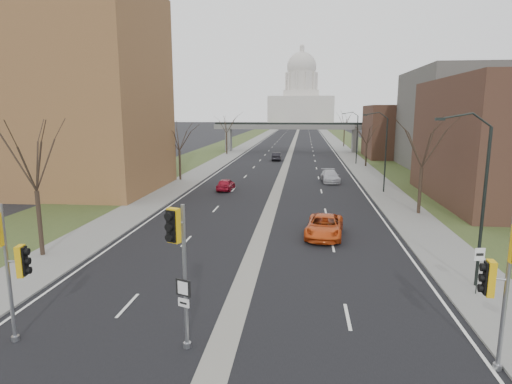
% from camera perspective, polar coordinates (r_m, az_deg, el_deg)
% --- Properties ---
extents(ground, '(700.00, 700.00, 0.00)m').
position_cam_1_polar(ground, '(18.21, -3.95, -18.36)').
color(ground, black).
rests_on(ground, ground).
extents(road_surface, '(20.00, 600.00, 0.01)m').
position_cam_1_polar(road_surface, '(165.91, 5.41, 7.58)').
color(road_surface, black).
rests_on(road_surface, ground).
extents(median_strip, '(1.20, 600.00, 0.02)m').
position_cam_1_polar(median_strip, '(165.91, 5.41, 7.58)').
color(median_strip, gray).
rests_on(median_strip, ground).
extents(sidewalk_right, '(4.00, 600.00, 0.12)m').
position_cam_1_polar(sidewalk_right, '(166.13, 9.59, 7.50)').
color(sidewalk_right, gray).
rests_on(sidewalk_right, ground).
extents(sidewalk_left, '(4.00, 600.00, 0.12)m').
position_cam_1_polar(sidewalk_left, '(166.55, 1.25, 7.65)').
color(sidewalk_left, gray).
rests_on(sidewalk_left, ground).
extents(grass_verge_right, '(8.00, 600.00, 0.10)m').
position_cam_1_polar(grass_verge_right, '(166.56, 11.67, 7.44)').
color(grass_verge_right, '#2E3D1C').
rests_on(grass_verge_right, ground).
extents(grass_verge_left, '(8.00, 600.00, 0.10)m').
position_cam_1_polar(grass_verge_left, '(167.20, -0.82, 7.66)').
color(grass_verge_left, '#2E3D1C').
rests_on(grass_verge_left, ground).
extents(apartment_building, '(25.00, 16.00, 22.00)m').
position_cam_1_polar(apartment_building, '(54.10, -26.58, 11.88)').
color(apartment_building, '#96643C').
rests_on(apartment_building, ground).
extents(commercial_block_mid, '(18.00, 22.00, 15.00)m').
position_cam_1_polar(commercial_block_mid, '(72.15, 27.03, 8.47)').
color(commercial_block_mid, '#595752').
rests_on(commercial_block_mid, ground).
extents(commercial_block_far, '(14.00, 14.00, 10.00)m').
position_cam_1_polar(commercial_block_far, '(87.83, 19.09, 7.60)').
color(commercial_block_far, '#4C3123').
rests_on(commercial_block_far, ground).
extents(pedestrian_bridge, '(34.00, 3.00, 6.45)m').
position_cam_1_polar(pedestrian_bridge, '(95.78, 4.67, 8.26)').
color(pedestrian_bridge, slate).
rests_on(pedestrian_bridge, ground).
extents(capitol, '(48.00, 42.00, 55.75)m').
position_cam_1_polar(capitol, '(335.80, 6.03, 12.29)').
color(capitol, beige).
rests_on(capitol, ground).
extents(streetlight_near, '(2.61, 0.20, 8.70)m').
position_cam_1_polar(streetlight_near, '(23.17, 26.77, 4.89)').
color(streetlight_near, black).
rests_on(streetlight_near, sidewalk_right).
extents(streetlight_mid, '(2.61, 0.20, 8.70)m').
position_cam_1_polar(streetlight_mid, '(48.36, 16.12, 8.04)').
color(streetlight_mid, black).
rests_on(streetlight_mid, sidewalk_right).
extents(streetlight_far, '(2.61, 0.20, 8.70)m').
position_cam_1_polar(streetlight_far, '(74.11, 12.78, 8.97)').
color(streetlight_far, black).
rests_on(streetlight_far, sidewalk_right).
extents(tree_left_a, '(7.20, 7.20, 9.40)m').
position_cam_1_polar(tree_left_a, '(28.61, -27.63, 5.07)').
color(tree_left_a, '#382B21').
rests_on(tree_left_a, sidewalk_left).
extents(tree_left_b, '(6.75, 6.75, 8.81)m').
position_cam_1_polar(tree_left_b, '(56.03, -10.25, 7.85)').
color(tree_left_b, '#382B21').
rests_on(tree_left_b, sidewalk_left).
extents(tree_left_c, '(7.65, 7.65, 9.99)m').
position_cam_1_polar(tree_left_c, '(89.11, -3.97, 9.50)').
color(tree_left_c, '#382B21').
rests_on(tree_left_c, sidewalk_left).
extents(tree_right_a, '(7.20, 7.20, 9.40)m').
position_cam_1_polar(tree_right_a, '(39.03, 21.46, 6.72)').
color(tree_right_a, '#382B21').
rests_on(tree_right_a, sidewalk_right).
extents(tree_right_b, '(6.30, 6.30, 8.22)m').
position_cam_1_polar(tree_right_b, '(71.42, 14.62, 7.92)').
color(tree_right_b, '#382B21').
rests_on(tree_right_b, sidewalk_right).
extents(tree_right_c, '(7.65, 7.65, 9.99)m').
position_cam_1_polar(tree_right_c, '(111.12, 11.75, 9.53)').
color(tree_right_c, '#382B21').
rests_on(tree_right_c, sidewalk_right).
extents(signal_pole_left, '(0.93, 1.10, 5.49)m').
position_cam_1_polar(signal_pole_left, '(18.49, -30.11, -7.27)').
color(signal_pole_left, gray).
rests_on(signal_pole_left, ground).
extents(signal_pole_median, '(0.79, 0.93, 5.57)m').
position_cam_1_polar(signal_pole_median, '(15.65, -10.26, -7.92)').
color(signal_pole_median, gray).
rests_on(signal_pole_median, ground).
extents(signal_pole_right, '(0.96, 1.05, 5.56)m').
position_cam_1_polar(signal_pole_right, '(16.44, 30.17, -9.22)').
color(signal_pole_right, gray).
rests_on(signal_pole_right, ground).
extents(speed_limit_sign, '(0.50, 0.10, 2.32)m').
position_cam_1_polar(speed_limit_sign, '(23.36, 27.56, -8.32)').
color(speed_limit_sign, black).
rests_on(speed_limit_sign, sidewalk_right).
extents(car_left_near, '(1.77, 4.04, 1.36)m').
position_cam_1_polar(car_left_near, '(48.77, -4.05, 1.03)').
color(car_left_near, maroon).
rests_on(car_left_near, ground).
extents(car_left_far, '(1.66, 4.54, 1.49)m').
position_cam_1_polar(car_left_far, '(78.77, 2.77, 4.77)').
color(car_left_far, black).
rests_on(car_left_far, ground).
extents(car_right_near, '(3.09, 5.68, 1.51)m').
position_cam_1_polar(car_right_near, '(31.09, 9.10, -4.52)').
color(car_right_near, '#D04B16').
rests_on(car_right_near, ground).
extents(car_right_mid, '(2.46, 5.31, 1.50)m').
position_cam_1_polar(car_right_mid, '(55.07, 9.85, 2.08)').
color(car_right_mid, '#ADAEB5').
rests_on(car_right_mid, ground).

